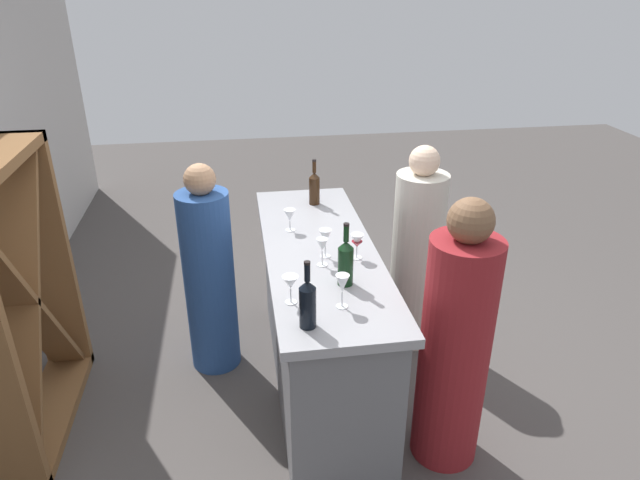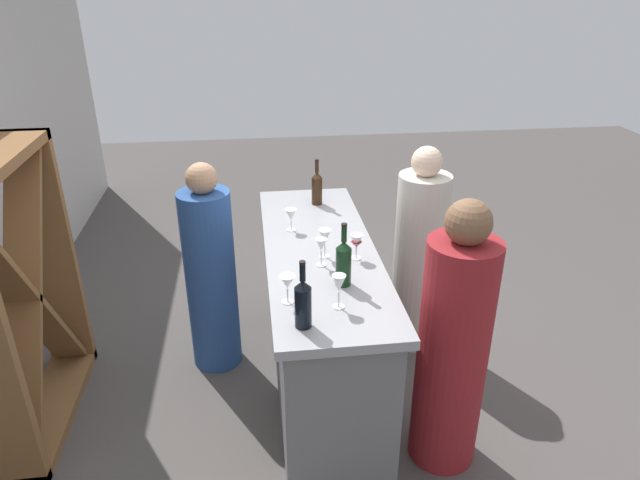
{
  "view_description": "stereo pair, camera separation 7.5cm",
  "coord_description": "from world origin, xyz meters",
  "px_view_note": "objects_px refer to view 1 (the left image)",
  "views": [
    {
      "loc": [
        -2.88,
        0.44,
        2.43
      ],
      "look_at": [
        0.0,
        0.0,
        1.03
      ],
      "focal_mm": 31.6,
      "sensor_mm": 36.0,
      "label": 1
    },
    {
      "loc": [
        -2.89,
        0.37,
        2.43
      ],
      "look_at": [
        0.0,
        0.0,
        1.03
      ],
      "focal_mm": 31.6,
      "sensor_mm": 36.0,
      "label": 2
    }
  ],
  "objects_px": {
    "wine_bottle_center_amber_brown": "(314,187)",
    "wine_glass_far_left": "(322,246)",
    "wine_glass_near_left": "(357,242)",
    "wine_glass_near_center": "(325,238)",
    "wine_glass_far_right": "(290,283)",
    "person_center_guest": "(455,347)",
    "wine_bottle_leftmost_near_black": "(308,302)",
    "wine_bottle_second_left_dark_green": "(346,262)",
    "wine_glass_near_right": "(342,284)",
    "wine_glass_far_center": "(290,216)",
    "person_left_guest": "(417,257)",
    "person_right_guest": "(209,278)",
    "wine_rack": "(21,303)"
  },
  "relations": [
    {
      "from": "wine_rack",
      "to": "wine_glass_far_center",
      "type": "height_order",
      "value": "wine_rack"
    },
    {
      "from": "wine_glass_near_right",
      "to": "person_right_guest",
      "type": "xyz_separation_m",
      "value": [
        0.97,
        0.67,
        -0.45
      ]
    },
    {
      "from": "wine_glass_far_left",
      "to": "wine_glass_far_center",
      "type": "bearing_deg",
      "value": 14.69
    },
    {
      "from": "wine_glass_near_left",
      "to": "wine_rack",
      "type": "bearing_deg",
      "value": 87.45
    },
    {
      "from": "wine_bottle_leftmost_near_black",
      "to": "wine_glass_far_right",
      "type": "bearing_deg",
      "value": 14.49
    },
    {
      "from": "wine_glass_near_center",
      "to": "wine_glass_near_right",
      "type": "xyz_separation_m",
      "value": [
        -0.53,
        0.0,
        0.01
      ]
    },
    {
      "from": "wine_bottle_leftmost_near_black",
      "to": "person_center_guest",
      "type": "bearing_deg",
      "value": -81.7
    },
    {
      "from": "wine_rack",
      "to": "wine_glass_near_right",
      "type": "height_order",
      "value": "wine_rack"
    },
    {
      "from": "wine_glass_far_right",
      "to": "person_center_guest",
      "type": "bearing_deg",
      "value": -96.8
    },
    {
      "from": "wine_glass_far_center",
      "to": "person_center_guest",
      "type": "distance_m",
      "value": 1.25
    },
    {
      "from": "wine_glass_near_right",
      "to": "wine_glass_far_center",
      "type": "bearing_deg",
      "value": 9.54
    },
    {
      "from": "wine_bottle_center_amber_brown",
      "to": "person_right_guest",
      "type": "bearing_deg",
      "value": 115.31
    },
    {
      "from": "person_left_guest",
      "to": "wine_glass_near_right",
      "type": "bearing_deg",
      "value": 47.15
    },
    {
      "from": "wine_bottle_center_amber_brown",
      "to": "person_left_guest",
      "type": "distance_m",
      "value": 0.84
    },
    {
      "from": "wine_bottle_center_amber_brown",
      "to": "wine_glass_far_center",
      "type": "bearing_deg",
      "value": 152.88
    },
    {
      "from": "wine_glass_near_center",
      "to": "wine_glass_near_right",
      "type": "bearing_deg",
      "value": 179.47
    },
    {
      "from": "wine_rack",
      "to": "person_right_guest",
      "type": "height_order",
      "value": "wine_rack"
    },
    {
      "from": "person_right_guest",
      "to": "person_left_guest",
      "type": "bearing_deg",
      "value": 7.14
    },
    {
      "from": "wine_glass_far_center",
      "to": "person_center_guest",
      "type": "bearing_deg",
      "value": -141.59
    },
    {
      "from": "wine_glass_near_center",
      "to": "wine_glass_far_center",
      "type": "height_order",
      "value": "wine_glass_near_center"
    },
    {
      "from": "person_center_guest",
      "to": "person_right_guest",
      "type": "bearing_deg",
      "value": -55.58
    },
    {
      "from": "wine_glass_near_right",
      "to": "person_left_guest",
      "type": "relative_size",
      "value": 0.12
    },
    {
      "from": "wine_glass_far_left",
      "to": "person_right_guest",
      "type": "xyz_separation_m",
      "value": [
        0.54,
        0.65,
        -0.44
      ]
    },
    {
      "from": "wine_glass_far_center",
      "to": "person_left_guest",
      "type": "height_order",
      "value": "person_left_guest"
    },
    {
      "from": "wine_rack",
      "to": "wine_glass_near_center",
      "type": "xyz_separation_m",
      "value": [
        -0.04,
        -1.66,
        0.29
      ]
    },
    {
      "from": "person_left_guest",
      "to": "person_right_guest",
      "type": "relative_size",
      "value": 1.02
    },
    {
      "from": "wine_rack",
      "to": "wine_bottle_leftmost_near_black",
      "type": "bearing_deg",
      "value": -115.48
    },
    {
      "from": "wine_bottle_leftmost_near_black",
      "to": "person_right_guest",
      "type": "relative_size",
      "value": 0.23
    },
    {
      "from": "wine_glass_near_left",
      "to": "person_right_guest",
      "type": "bearing_deg",
      "value": 60.02
    },
    {
      "from": "wine_glass_near_center",
      "to": "wine_glass_far_left",
      "type": "bearing_deg",
      "value": 161.49
    },
    {
      "from": "wine_glass_near_left",
      "to": "wine_glass_near_center",
      "type": "height_order",
      "value": "wine_glass_near_center"
    },
    {
      "from": "wine_bottle_second_left_dark_green",
      "to": "wine_glass_near_right",
      "type": "distance_m",
      "value": 0.22
    },
    {
      "from": "wine_glass_near_center",
      "to": "person_left_guest",
      "type": "height_order",
      "value": "person_left_guest"
    },
    {
      "from": "wine_glass_far_center",
      "to": "person_right_guest",
      "type": "relative_size",
      "value": 0.1
    },
    {
      "from": "wine_glass_far_center",
      "to": "wine_glass_far_right",
      "type": "distance_m",
      "value": 0.84
    },
    {
      "from": "wine_glass_near_left",
      "to": "person_center_guest",
      "type": "distance_m",
      "value": 0.76
    },
    {
      "from": "wine_bottle_second_left_dark_green",
      "to": "wine_glass_near_center",
      "type": "relative_size",
      "value": 2.05
    },
    {
      "from": "wine_bottle_second_left_dark_green",
      "to": "wine_glass_near_left",
      "type": "distance_m",
      "value": 0.3
    },
    {
      "from": "wine_bottle_center_amber_brown",
      "to": "wine_glass_far_left",
      "type": "height_order",
      "value": "wine_bottle_center_amber_brown"
    },
    {
      "from": "wine_glass_near_right",
      "to": "wine_glass_far_left",
      "type": "bearing_deg",
      "value": 3.65
    },
    {
      "from": "wine_glass_far_center",
      "to": "wine_glass_far_right",
      "type": "relative_size",
      "value": 0.96
    },
    {
      "from": "wine_bottle_leftmost_near_black",
      "to": "person_center_guest",
      "type": "distance_m",
      "value": 0.88
    },
    {
      "from": "wine_glass_far_center",
      "to": "wine_glass_far_right",
      "type": "xyz_separation_m",
      "value": [
        -0.83,
        0.08,
        0.01
      ]
    },
    {
      "from": "person_center_guest",
      "to": "person_right_guest",
      "type": "height_order",
      "value": "person_center_guest"
    },
    {
      "from": "wine_glass_far_left",
      "to": "person_left_guest",
      "type": "height_order",
      "value": "person_left_guest"
    },
    {
      "from": "wine_glass_near_left",
      "to": "person_left_guest",
      "type": "relative_size",
      "value": 0.1
    },
    {
      "from": "wine_glass_near_center",
      "to": "wine_glass_near_right",
      "type": "relative_size",
      "value": 0.96
    },
    {
      "from": "wine_bottle_center_amber_brown",
      "to": "wine_glass_far_right",
      "type": "distance_m",
      "value": 1.28
    },
    {
      "from": "wine_glass_near_right",
      "to": "person_center_guest",
      "type": "relative_size",
      "value": 0.11
    },
    {
      "from": "wine_bottle_second_left_dark_green",
      "to": "wine_glass_far_center",
      "type": "bearing_deg",
      "value": 16.72
    }
  ]
}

